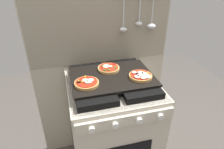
{
  "coord_description": "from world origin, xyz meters",
  "views": [
    {
      "loc": [
        -0.3,
        -1.12,
        1.58
      ],
      "look_at": [
        0.0,
        0.0,
        0.93
      ],
      "focal_mm": 32.38,
      "sensor_mm": 36.0,
      "label": 1
    }
  ],
  "objects_px": {
    "stove": "(112,128)",
    "pizza_center": "(108,68)",
    "pizza_right": "(141,76)",
    "baking_tray": "(112,77)",
    "pizza_left": "(87,83)"
  },
  "relations": [
    {
      "from": "pizza_left",
      "to": "pizza_right",
      "type": "relative_size",
      "value": 1.0
    },
    {
      "from": "baking_tray",
      "to": "pizza_center",
      "type": "xyz_separation_m",
      "value": [
        -0.0,
        0.09,
        0.02
      ]
    },
    {
      "from": "pizza_left",
      "to": "pizza_center",
      "type": "distance_m",
      "value": 0.23
    },
    {
      "from": "baking_tray",
      "to": "pizza_center",
      "type": "height_order",
      "value": "pizza_center"
    },
    {
      "from": "baking_tray",
      "to": "pizza_right",
      "type": "xyz_separation_m",
      "value": [
        0.18,
        -0.07,
        0.02
      ]
    },
    {
      "from": "stove",
      "to": "baking_tray",
      "type": "relative_size",
      "value": 1.67
    },
    {
      "from": "stove",
      "to": "pizza_center",
      "type": "bearing_deg",
      "value": 92.79
    },
    {
      "from": "pizza_left",
      "to": "stove",
      "type": "bearing_deg",
      "value": 19.38
    },
    {
      "from": "pizza_left",
      "to": "pizza_center",
      "type": "relative_size",
      "value": 1.0
    },
    {
      "from": "baking_tray",
      "to": "pizza_center",
      "type": "bearing_deg",
      "value": 92.84
    },
    {
      "from": "pizza_right",
      "to": "pizza_center",
      "type": "distance_m",
      "value": 0.24
    },
    {
      "from": "stove",
      "to": "pizza_center",
      "type": "height_order",
      "value": "pizza_center"
    },
    {
      "from": "baking_tray",
      "to": "pizza_left",
      "type": "xyz_separation_m",
      "value": [
        -0.18,
        -0.06,
        0.02
      ]
    },
    {
      "from": "baking_tray",
      "to": "pizza_right",
      "type": "height_order",
      "value": "pizza_right"
    },
    {
      "from": "baking_tray",
      "to": "pizza_right",
      "type": "relative_size",
      "value": 3.59
    }
  ]
}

